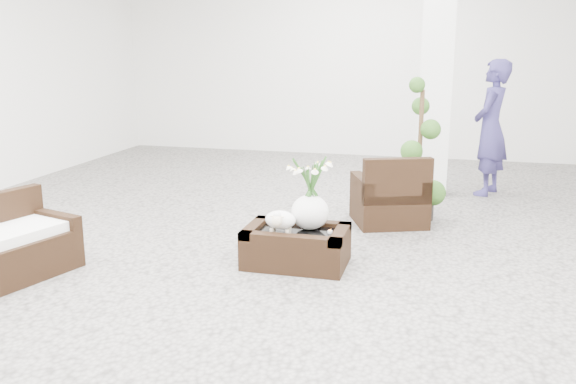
# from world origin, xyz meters

# --- Properties ---
(ground) EXTENTS (11.00, 11.00, 0.00)m
(ground) POSITION_xyz_m (0.00, 0.00, 0.00)
(ground) COLOR gray
(ground) RESTS_ON ground
(column) EXTENTS (0.40, 0.40, 3.50)m
(column) POSITION_xyz_m (1.20, 2.80, 1.75)
(column) COLOR white
(column) RESTS_ON ground
(coffee_table) EXTENTS (0.90, 0.60, 0.31)m
(coffee_table) POSITION_xyz_m (0.13, -0.29, 0.16)
(coffee_table) COLOR black
(coffee_table) RESTS_ON ground
(sheep_figurine) EXTENTS (0.28, 0.23, 0.21)m
(sheep_figurine) POSITION_xyz_m (0.01, -0.39, 0.42)
(sheep_figurine) COLOR white
(sheep_figurine) RESTS_ON coffee_table
(planter_narcissus) EXTENTS (0.44, 0.44, 0.80)m
(planter_narcissus) POSITION_xyz_m (0.23, -0.19, 0.71)
(planter_narcissus) COLOR white
(planter_narcissus) RESTS_ON coffee_table
(tealight) EXTENTS (0.04, 0.04, 0.03)m
(tealight) POSITION_xyz_m (0.43, -0.27, 0.33)
(tealight) COLOR white
(tealight) RESTS_ON coffee_table
(armchair) EXTENTS (0.94, 0.92, 0.78)m
(armchair) POSITION_xyz_m (0.80, 1.26, 0.39)
(armchair) COLOR black
(armchair) RESTS_ON ground
(topiary) EXTENTS (0.42, 0.42, 1.56)m
(topiary) POSITION_xyz_m (1.09, 1.52, 0.78)
(topiary) COLOR #284C18
(topiary) RESTS_ON ground
(shopper) EXTENTS (0.61, 0.74, 1.76)m
(shopper) POSITION_xyz_m (1.91, 2.97, 0.88)
(shopper) COLOR navy
(shopper) RESTS_ON ground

